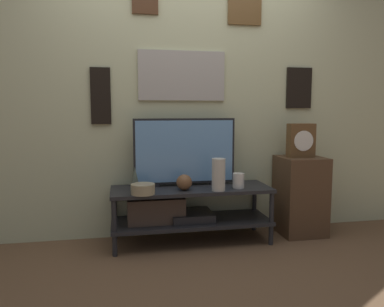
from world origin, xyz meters
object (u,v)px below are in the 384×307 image
television (185,151)px  mantel_clock (301,140)px  vase_round_glass (184,182)px  vase_wide_bowl (143,189)px  vase_slim_bronze (135,178)px  candle_jar (238,181)px  vase_tall_ceramic (219,175)px

television → mantel_clock: television is taller
vase_round_glass → mantel_clock: bearing=6.1°
vase_wide_bowl → mantel_clock: (1.45, 0.20, 0.35)m
vase_slim_bronze → candle_jar: size_ratio=1.57×
vase_slim_bronze → mantel_clock: 1.53m
television → mantel_clock: bearing=-3.9°
vase_slim_bronze → vase_round_glass: bearing=-10.4°
television → vase_round_glass: (-0.04, -0.19, -0.24)m
television → vase_slim_bronze: television is taller
vase_round_glass → candle_jar: (0.47, -0.00, -0.00)m
vase_wide_bowl → vase_tall_ceramic: bearing=0.8°
vase_round_glass → candle_jar: size_ratio=1.03×
vase_round_glass → vase_wide_bowl: vase_round_glass is taller
candle_jar → mantel_clock: 0.72m
candle_jar → vase_slim_bronze: bearing=174.8°
television → vase_tall_ceramic: (0.24, -0.27, -0.17)m
television → mantel_clock: (1.06, -0.07, 0.08)m
candle_jar → vase_round_glass: bearing=179.4°
candle_jar → mantel_clock: size_ratio=0.42×
vase_tall_ceramic → vase_wide_bowl: (-0.62, -0.01, -0.09)m
vase_tall_ceramic → vase_round_glass: bearing=164.5°
television → vase_slim_bronze: size_ratio=4.46×
television → vase_round_glass: television is taller
vase_wide_bowl → vase_round_glass: bearing=13.7°
vase_wide_bowl → mantel_clock: bearing=7.9°
vase_round_glass → vase_tall_ceramic: vase_tall_ceramic is taller
vase_round_glass → vase_tall_ceramic: 0.29m
television → vase_slim_bronze: (-0.44, -0.11, -0.20)m
vase_round_glass → vase_slim_bronze: vase_slim_bronze is taller
television → vase_tall_ceramic: television is taller
candle_jar → mantel_clock: bearing=10.9°
vase_slim_bronze → mantel_clock: bearing=1.6°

